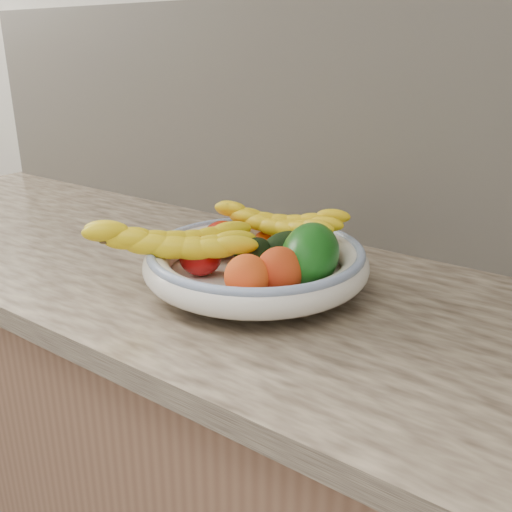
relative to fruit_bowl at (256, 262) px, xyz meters
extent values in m
cube|color=silver|center=(0.00, 0.34, 0.40)|extent=(4.00, 0.10, 2.70)
cube|color=brown|center=(0.00, 0.02, -0.52)|extent=(2.40, 0.62, 0.86)
cube|color=#C4AC8C|center=(0.00, 0.02, -0.07)|extent=(2.44, 0.66, 0.04)
cube|color=beige|center=(0.00, 0.33, 0.20)|extent=(2.40, 0.02, 0.50)
cylinder|color=white|center=(0.00, 0.00, -0.04)|extent=(0.13, 0.13, 0.02)
cylinder|color=white|center=(0.00, 0.00, -0.03)|extent=(0.32, 0.32, 0.01)
torus|color=white|center=(0.00, 0.00, 0.00)|extent=(0.39, 0.39, 0.05)
torus|color=#3A5DA5|center=(0.00, 0.00, 0.02)|extent=(0.37, 0.37, 0.02)
ellipsoid|color=#FF5705|center=(-0.04, 0.08, 0.01)|extent=(0.06, 0.06, 0.04)
ellipsoid|color=#E84F04|center=(0.05, 0.11, 0.01)|extent=(0.05, 0.05, 0.04)
ellipsoid|color=#FF5305|center=(0.01, 0.07, 0.01)|extent=(0.05, 0.05, 0.04)
ellipsoid|color=#A51408|center=(-0.10, 0.03, 0.01)|extent=(0.08, 0.08, 0.07)
ellipsoid|color=#A00B0C|center=(-0.07, -0.06, 0.01)|extent=(0.10, 0.10, 0.07)
ellipsoid|color=black|center=(0.00, -0.01, 0.02)|extent=(0.08, 0.10, 0.06)
ellipsoid|color=black|center=(0.04, 0.05, 0.02)|extent=(0.12, 0.12, 0.07)
ellipsoid|color=#0F5010|center=(0.09, 0.02, 0.03)|extent=(0.17, 0.19, 0.13)
ellipsoid|color=orange|center=(0.05, -0.10, 0.02)|extent=(0.08, 0.08, 0.07)
ellipsoid|color=orange|center=(0.08, -0.05, 0.02)|extent=(0.08, 0.08, 0.08)
camera|label=1|loc=(0.54, -0.75, 0.35)|focal=40.00mm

